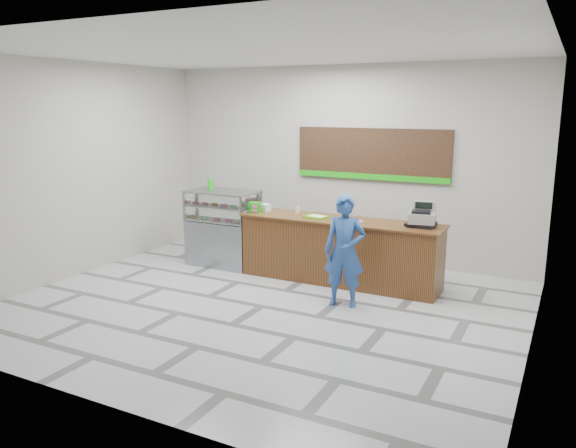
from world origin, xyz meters
The scene contains 16 objects.
floor centered at (0.00, 0.00, 0.00)m, with size 7.00×7.00×0.00m, color #BCBCC1.
back_wall centered at (0.00, 3.00, 1.75)m, with size 7.00×7.00×0.00m, color #BBB6AC.
ceiling centered at (0.00, 0.00, 3.50)m, with size 7.00×7.00×0.00m, color silver.
sales_counter centered at (0.55, 1.55, 0.52)m, with size 3.26×0.76×1.03m.
display_case centered at (-1.67, 1.55, 0.68)m, with size 1.22×0.72×1.33m.
menu_board centered at (0.55, 2.96, 1.93)m, with size 2.80×0.06×0.90m.
cash_register centered at (1.82, 1.64, 1.17)m, with size 0.45×0.46×0.36m.
card_terminal centered at (1.63, 1.60, 1.05)m, with size 0.08×0.16×0.04m, color black.
serving_tray centered at (0.14, 1.54, 1.04)m, with size 0.40×0.32×0.02m.
napkin_box centered at (-0.85, 1.63, 1.09)m, with size 0.14×0.14×0.12m, color white.
straw_cup centered at (-0.26, 1.67, 1.08)m, with size 0.07×0.07×0.11m, color silver.
promo_box centered at (-0.95, 1.45, 1.11)m, with size 0.19×0.13×0.17m, color #1BBB13.
donut_decal centered at (0.86, 1.54, 1.03)m, with size 0.16×0.16×0.00m, color pink.
green_cup_left centered at (-2.11, 1.82, 1.41)m, with size 0.10×0.10×0.15m, color #1BBB13.
green_cup_right centered at (-1.99, 1.65, 1.40)m, with size 0.10×0.10×0.15m, color #1BBB13.
customer centered at (1.01, 0.60, 0.79)m, with size 0.58×0.38×1.59m, color #294F97.
Camera 1 is at (3.80, -6.53, 2.81)m, focal length 35.00 mm.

